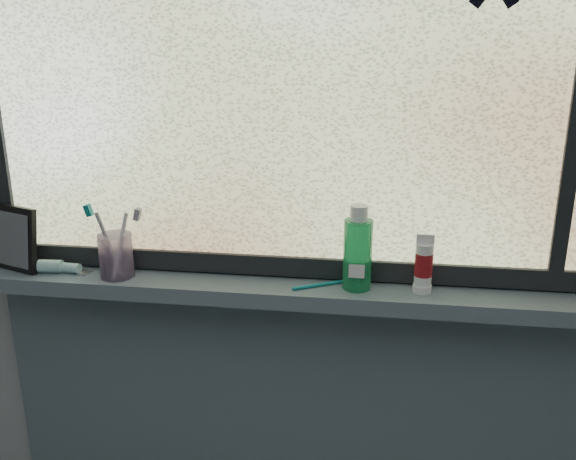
% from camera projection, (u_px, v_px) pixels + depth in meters
% --- Properties ---
extents(wall_back, '(3.00, 0.01, 2.50)m').
position_uv_depth(wall_back, '(304.00, 185.00, 1.56)').
color(wall_back, '#9EA3A8').
rests_on(wall_back, ground).
extents(windowsill, '(1.62, 0.14, 0.04)m').
position_uv_depth(windowsill, '(300.00, 292.00, 1.57)').
color(windowsill, slate).
rests_on(windowsill, wall_back).
extents(sill_apron, '(1.62, 0.02, 0.98)m').
position_uv_depth(sill_apron, '(301.00, 451.00, 1.79)').
color(sill_apron, slate).
rests_on(sill_apron, floor).
extents(window_pane, '(1.50, 0.01, 1.00)m').
position_uv_depth(window_pane, '(304.00, 68.00, 1.45)').
color(window_pane, silver).
rests_on(window_pane, wall_back).
extents(frame_bottom, '(1.60, 0.03, 0.05)m').
position_uv_depth(frame_bottom, '(302.00, 266.00, 1.60)').
color(frame_bottom, black).
rests_on(frame_bottom, windowsill).
extents(vanity_mirror, '(0.15, 0.11, 0.17)m').
position_uv_depth(vanity_mirror, '(16.00, 239.00, 1.63)').
color(vanity_mirror, black).
rests_on(vanity_mirror, windowsill).
extents(toothpaste_tube, '(0.19, 0.04, 0.03)m').
position_uv_depth(toothpaste_tube, '(58.00, 267.00, 1.63)').
color(toothpaste_tube, white).
rests_on(toothpaste_tube, windowsill).
extents(toothbrush_cup, '(0.08, 0.08, 0.11)m').
position_uv_depth(toothbrush_cup, '(116.00, 256.00, 1.60)').
color(toothbrush_cup, '#B090BE').
rests_on(toothbrush_cup, windowsill).
extents(toothbrush_lying, '(0.18, 0.11, 0.01)m').
position_uv_depth(toothbrush_lying, '(323.00, 283.00, 1.55)').
color(toothbrush_lying, '#0D7B7D').
rests_on(toothbrush_lying, windowsill).
extents(mouthwash_bottle, '(0.09, 0.09, 0.17)m').
position_uv_depth(mouthwash_bottle, '(358.00, 247.00, 1.51)').
color(mouthwash_bottle, '#21AD5E').
rests_on(mouthwash_bottle, windowsill).
extents(cream_tube, '(0.05, 0.05, 0.10)m').
position_uv_depth(cream_tube, '(424.00, 262.00, 1.50)').
color(cream_tube, silver).
rests_on(cream_tube, windowsill).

